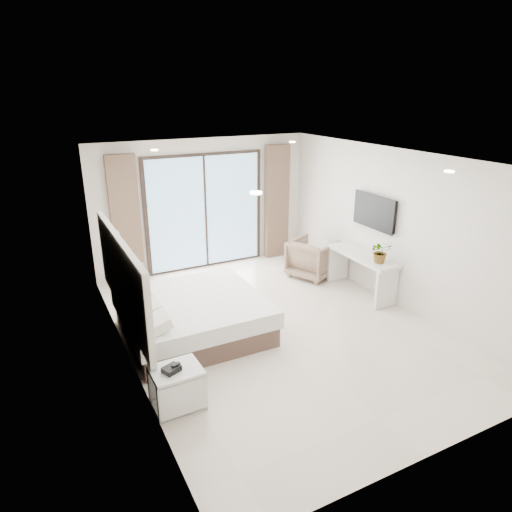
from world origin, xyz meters
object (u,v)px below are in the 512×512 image
object	(u,v)px
bed	(192,316)
armchair	(312,256)
nightstand	(177,388)
console_desk	(361,265)

from	to	relation	value
bed	armchair	bearing A→B (deg)	20.84
bed	nightstand	size ratio (longest dim) A/B	3.53
bed	nightstand	bearing A→B (deg)	-115.46
console_desk	armchair	world-z (taller)	armchair
bed	nightstand	world-z (taller)	bed
console_desk	armchair	distance (m)	1.16
console_desk	nightstand	bearing A→B (deg)	-158.37
nightstand	console_desk	bearing A→B (deg)	20.42
console_desk	bed	bearing A→B (deg)	-179.51
bed	armchair	size ratio (longest dim) A/B	2.48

